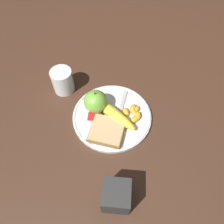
% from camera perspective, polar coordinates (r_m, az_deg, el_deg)
% --- Properties ---
extents(ground_plane, '(3.00, 3.00, 0.00)m').
position_cam_1_polar(ground_plane, '(0.72, -0.00, -1.42)').
color(ground_plane, '#42281C').
extents(plate, '(0.25, 0.25, 0.01)m').
position_cam_1_polar(plate, '(0.71, -0.00, -1.08)').
color(plate, silver).
rests_on(plate, ground_plane).
extents(juice_glass, '(0.07, 0.07, 0.09)m').
position_cam_1_polar(juice_glass, '(0.78, -12.72, 7.83)').
color(juice_glass, silver).
rests_on(juice_glass, ground_plane).
extents(apple, '(0.08, 0.08, 0.08)m').
position_cam_1_polar(apple, '(0.69, -4.31, 2.72)').
color(apple, '#72B23D').
rests_on(apple, plate).
extents(banana, '(0.17, 0.14, 0.04)m').
position_cam_1_polar(banana, '(0.69, -0.36, 0.34)').
color(banana, yellow).
rests_on(banana, plate).
extents(bread_slice, '(0.11, 0.11, 0.02)m').
position_cam_1_polar(bread_slice, '(0.66, -1.35, -4.93)').
color(bread_slice, olive).
rests_on(bread_slice, plate).
extents(fork, '(0.05, 0.18, 0.00)m').
position_cam_1_polar(fork, '(0.70, 1.82, -0.87)').
color(fork, '#B2B2B7').
rests_on(fork, plate).
extents(jam_packet, '(0.04, 0.03, 0.02)m').
position_cam_1_polar(jam_packet, '(0.69, -4.71, -1.65)').
color(jam_packet, silver).
rests_on(jam_packet, plate).
extents(orange_segment_0, '(0.03, 0.04, 0.02)m').
position_cam_1_polar(orange_segment_0, '(0.70, 3.62, 0.06)').
color(orange_segment_0, '#F9A32D').
rests_on(orange_segment_0, plate).
extents(orange_segment_1, '(0.02, 0.03, 0.02)m').
position_cam_1_polar(orange_segment_1, '(0.70, 6.76, -1.04)').
color(orange_segment_1, '#F9A32D').
rests_on(orange_segment_1, plate).
extents(orange_segment_2, '(0.03, 0.02, 0.01)m').
position_cam_1_polar(orange_segment_2, '(0.69, 3.34, -1.98)').
color(orange_segment_2, '#F9A32D').
rests_on(orange_segment_2, plate).
extents(orange_segment_3, '(0.03, 0.03, 0.02)m').
position_cam_1_polar(orange_segment_3, '(0.71, 5.72, -0.11)').
color(orange_segment_3, '#F9A32D').
rests_on(orange_segment_3, plate).
extents(orange_segment_4, '(0.04, 0.03, 0.02)m').
position_cam_1_polar(orange_segment_4, '(0.69, 5.98, -1.90)').
color(orange_segment_4, '#F9A32D').
rests_on(orange_segment_4, plate).
extents(orange_segment_5, '(0.02, 0.03, 0.01)m').
position_cam_1_polar(orange_segment_5, '(0.72, 6.49, 0.76)').
color(orange_segment_5, '#F9A32D').
rests_on(orange_segment_5, plate).
extents(orange_segment_6, '(0.03, 0.04, 0.02)m').
position_cam_1_polar(orange_segment_6, '(0.71, 5.48, 1.01)').
color(orange_segment_6, '#F9A32D').
rests_on(orange_segment_6, plate).
extents(orange_segment_7, '(0.02, 0.03, 0.02)m').
position_cam_1_polar(orange_segment_7, '(0.68, 3.38, -3.04)').
color(orange_segment_7, '#F9A32D').
rests_on(orange_segment_7, plate).
extents(condiment_caddy, '(0.07, 0.07, 0.08)m').
position_cam_1_polar(condiment_caddy, '(0.58, 1.10, -21.09)').
color(condiment_caddy, '#2D2D2D').
rests_on(condiment_caddy, ground_plane).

